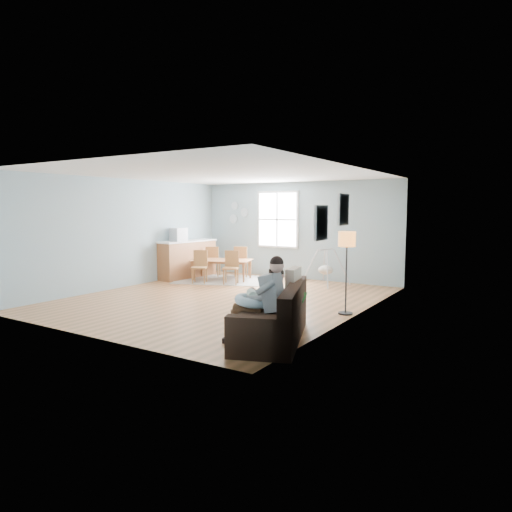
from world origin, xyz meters
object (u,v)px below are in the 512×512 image
Objects in this scene: dining_table at (222,270)px; sofa at (275,320)px; monitor at (178,235)px; toddler at (272,290)px; chair_ne at (241,260)px; storage_cube at (248,332)px; baby_swing at (326,269)px; father at (262,297)px; chair_nw at (213,260)px; chair_sw at (200,265)px; chair_se at (231,265)px; counter at (187,259)px; floor_lamp at (347,246)px.

sofa is at bearing -64.85° from dining_table.
monitor reaches higher than sofa.
toddler is 6.08m from chair_ne.
monitor is at bearing 140.17° from storage_cube.
dining_table is at bearing -166.31° from baby_swing.
storage_cube is at bearing -112.04° from father.
father is at bearing 67.96° from storage_cube.
monitor reaches higher than chair_nw.
baby_swing reaches higher than storage_cube.
baby_swing is at bearing -5.43° from dining_table.
toddler is 5.34m from chair_sw.
chair_sw is 0.99× the size of chair_se.
toddler is 0.86m from storage_cube.
chair_se is (0.80, 0.31, 0.00)m from chair_sw.
chair_nw is (-0.41, 1.10, 0.01)m from chair_sw.
chair_sw is 3.29m from baby_swing.
sofa is 0.52m from father.
chair_ne is 0.78× the size of baby_swing.
chair_sw is at bearing -12.16° from monitor.
monitor is (-1.72, -0.12, 0.76)m from chair_se.
counter is at bearing 142.36° from toddler.
baby_swing is at bearing 104.98° from sofa.
toddler is 1.72× the size of storage_cube.
dining_table is 1.14m from counter.
baby_swing is at bearing 120.31° from floor_lamp.
sofa is 5.19m from chair_se.
monitor is at bearing 142.25° from father.
father is at bearing -67.08° from dining_table.
chair_sw is 0.76× the size of baby_swing.
floor_lamp reaches higher than chair_sw.
storage_cube is at bearing -98.59° from floor_lamp.
toddler is at bearing -76.14° from baby_swing.
toddler is 6.21m from monitor.
monitor is (-1.11, -0.51, 0.97)m from dining_table.
baby_swing is at bearing 16.91° from monitor.
storage_cube is 5.83m from chair_sw.
dining_table is at bearing 7.58° from counter.
storage_cube is (-0.41, -2.70, -1.05)m from floor_lamp.
dining_table is 3.55× the size of monitor.
dining_table is 0.75m from chair_se.
father is 6.53m from chair_ne.
baby_swing is (3.90, 0.83, -0.12)m from counter.
chair_nw is 1.96× the size of monitor.
monitor reaches higher than chair_ne.
chair_ne is 1.54m from counter.
chair_se reaches higher than sofa.
sofa is at bearing -44.35° from chair_nw.
dining_table is (-3.99, 4.76, 0.05)m from storage_cube.
chair_nw is at bearing 47.34° from counter.
chair_nw is at bearing -158.73° from chair_ne.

